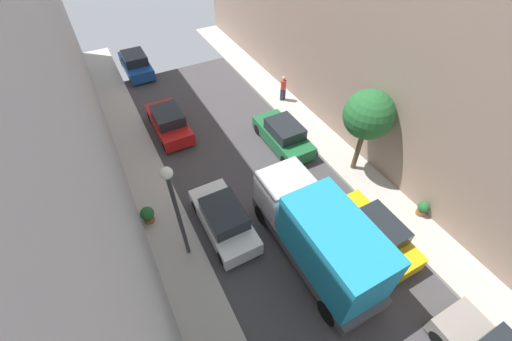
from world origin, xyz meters
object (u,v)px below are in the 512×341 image
(parked_car_left_2, at_px, (169,122))
(parked_car_right_2, at_px, (374,233))
(delivery_truck, at_px, (319,236))
(parked_car_left_1, at_px, (224,219))
(street_tree_1, at_px, (368,115))
(potted_plant_0, at_px, (423,208))
(parked_car_right_3, at_px, (283,135))
(potted_plant_3, at_px, (148,215))
(parked_car_left_3, at_px, (136,64))
(lamp_post, at_px, (175,202))
(pedestrian, at_px, (283,87))

(parked_car_left_2, relative_size, parked_car_right_2, 1.00)
(delivery_truck, bearing_deg, parked_car_left_1, 130.09)
(street_tree_1, distance_m, potted_plant_0, 5.01)
(parked_car_left_1, relative_size, parked_car_left_2, 1.00)
(parked_car_right_3, bearing_deg, parked_car_left_1, -145.22)
(street_tree_1, xyz_separation_m, potted_plant_3, (-10.63, 1.71, -2.97))
(parked_car_left_1, distance_m, delivery_truck, 4.33)
(parked_car_left_3, distance_m, lamp_post, 16.98)
(parked_car_left_1, height_order, street_tree_1, street_tree_1)
(parked_car_left_2, bearing_deg, parked_car_right_3, -38.37)
(parked_car_left_1, height_order, parked_car_right_3, same)
(potted_plant_0, distance_m, lamp_post, 11.23)
(parked_car_left_1, distance_m, parked_car_left_3, 16.19)
(parked_car_left_3, relative_size, street_tree_1, 0.90)
(parked_car_left_1, height_order, delivery_truck, delivery_truck)
(parked_car_right_2, xyz_separation_m, lamp_post, (-7.30, 3.27, 2.81))
(delivery_truck, bearing_deg, parked_car_right_3, 68.79)
(parked_car_right_2, bearing_deg, parked_car_left_1, 145.44)
(parked_car_left_1, bearing_deg, delivery_truck, -49.91)
(delivery_truck, height_order, street_tree_1, street_tree_1)
(parked_car_left_3, height_order, parked_car_right_3, same)
(parked_car_left_3, distance_m, parked_car_right_3, 13.56)
(parked_car_left_3, relative_size, parked_car_right_3, 1.00)
(parked_car_right_2, xyz_separation_m, delivery_truck, (-2.70, 0.51, 1.07))
(parked_car_left_2, xyz_separation_m, delivery_truck, (2.70, -11.23, 1.07))
(parked_car_right_2, distance_m, delivery_truck, 2.95)
(parked_car_left_2, height_order, street_tree_1, street_tree_1)
(parked_car_left_1, xyz_separation_m, parked_car_left_2, (0.00, 8.03, 0.00))
(parked_car_left_2, distance_m, parked_car_right_2, 12.93)
(street_tree_1, bearing_deg, parked_car_left_2, 134.64)
(delivery_truck, xyz_separation_m, pedestrian, (5.04, 10.82, -0.71))
(lamp_post, bearing_deg, parked_car_left_3, 83.48)
(street_tree_1, distance_m, lamp_post, 9.61)
(parked_car_right_3, height_order, delivery_truck, delivery_truck)
(parked_car_left_1, bearing_deg, parked_car_left_3, 90.00)
(potted_plant_3, bearing_deg, parked_car_left_3, 78.33)
(pedestrian, xyz_separation_m, lamp_post, (-9.64, -8.06, 2.46))
(parked_car_left_1, xyz_separation_m, parked_car_right_2, (5.40, -3.72, 0.00))
(parked_car_right_2, relative_size, lamp_post, 0.83)
(parked_car_right_3, bearing_deg, parked_car_left_2, 141.63)
(parked_car_left_3, xyz_separation_m, parked_car_right_3, (5.40, -12.44, 0.00))
(delivery_truck, xyz_separation_m, lamp_post, (-4.60, 2.76, 1.74))
(parked_car_left_2, bearing_deg, pedestrian, -3.08)
(potted_plant_0, height_order, potted_plant_3, potted_plant_3)
(potted_plant_3, height_order, lamp_post, lamp_post)
(delivery_truck, distance_m, potted_plant_3, 7.73)
(parked_car_right_2, relative_size, potted_plant_3, 4.92)
(parked_car_right_3, xyz_separation_m, street_tree_1, (2.29, -3.51, 2.86))
(parked_car_right_3, height_order, potted_plant_3, parked_car_right_3)
(parked_car_left_1, bearing_deg, lamp_post, -166.75)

